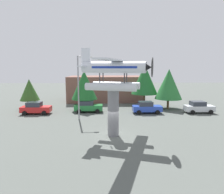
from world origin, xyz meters
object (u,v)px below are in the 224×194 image
Objects in this scene: display_pedestal at (113,113)px; storefront_building at (106,88)px; streetlight_primary at (80,83)px; tree_far_east at (169,84)px; car_distant_silver at (199,107)px; floatplane_monument at (115,72)px; car_near_red at (36,108)px; tree_west at (29,90)px; tree_east at (84,85)px; tree_center_back at (145,79)px; car_mid_green at (88,106)px; car_far_blue at (147,107)px.

storefront_building is at bearing 91.39° from display_pedestal.
streetlight_primary is 14.93m from tree_far_east.
storefront_building reaches higher than car_distant_silver.
floatplane_monument reaches higher than car_near_red.
tree_far_east reaches higher than tree_west.
storefront_building is at bearing 110.01° from floatplane_monument.
floatplane_monument is 13.08m from tree_east.
tree_east is (-17.08, 2.66, 3.13)m from car_distant_silver.
tree_center_back is (16.78, 4.78, 3.82)m from car_near_red.
floatplane_monument is at bearing -71.57° from tree_east.
storefront_building is at bearing 36.64° from tree_west.
tree_east is at bearing 171.15° from car_distant_silver.
car_distant_silver is 0.59× the size of tree_center_back.
display_pedestal is at bearing -126.63° from tree_far_east.
storefront_building is (2.75, 11.22, 1.59)m from car_mid_green.
car_far_blue is 10.16m from tree_east.
car_mid_green is (7.51, 0.92, 0.00)m from car_near_red.
display_pedestal reaches higher than car_mid_green.
tree_far_east is at bearing 137.00° from car_distant_silver.
floatplane_monument is 15.87m from tree_center_back.
tree_far_east is (12.84, 2.08, 3.17)m from car_mid_green.
car_far_blue is at bearing 60.92° from display_pedestal.
car_near_red is 16.18m from car_far_blue.
tree_center_back reaches higher than car_far_blue.
storefront_building is 2.06× the size of tree_center_back.
tree_west is at bearing 169.63° from car_far_blue.
storefront_building reaches higher than car_mid_green.
floatplane_monument is 1.64× the size of tree_east.
streetlight_primary is at bearing -170.25° from car_distant_silver.
tree_center_back is at bearing 144.48° from car_distant_silver.
car_mid_green and car_distant_silver have the same top height.
storefront_building is (-0.66, 22.04, -3.77)m from floatplane_monument.
car_near_red is 0.52× the size of streetlight_primary.
tree_west is at bearing 120.85° from car_near_red.
display_pedestal is at bearing -112.24° from tree_center_back.
car_mid_green is 10.74m from tree_center_back.
display_pedestal is 0.71× the size of tree_far_east.
tree_west is at bearing 172.38° from car_distant_silver.
streetlight_primary is (-9.36, -3.09, 3.83)m from car_far_blue.
tree_far_east is at bearing -0.30° from tree_west.
streetlight_primary is (-0.69, -4.19, 3.83)m from car_mid_green.
floatplane_monument is 12.28m from car_far_blue.
streetlight_primary is at bearing -99.35° from car_mid_green.
car_far_blue is at bearing -15.07° from tree_east.
display_pedestal reaches higher than car_far_blue.
car_mid_green is 3.50m from tree_east.
car_near_red and car_distant_silver have the same top height.
display_pedestal is at bearing -144.05° from car_distant_silver.
tree_far_east is at bearing 9.22° from car_mid_green.
floatplane_monument is at bearing -88.29° from storefront_building.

